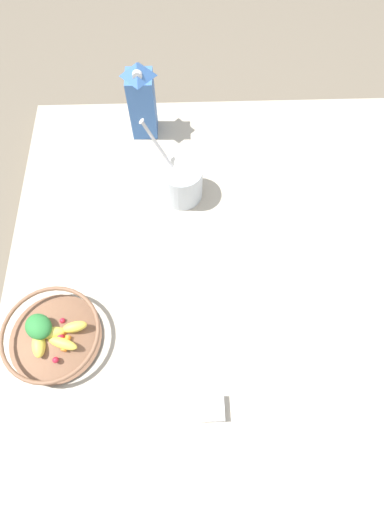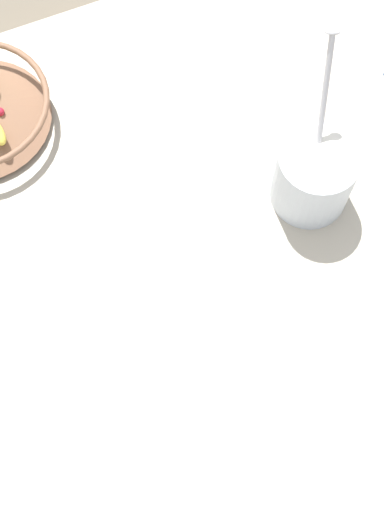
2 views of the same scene
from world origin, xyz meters
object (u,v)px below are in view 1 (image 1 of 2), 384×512
Objects in this scene: fruit_bowl at (52,335)px; yogurt_tub at (182,181)px; spice_jar at (212,408)px; milk_carton at (142,99)px.

yogurt_tub reaches higher than fruit_bowl.
milk_carton is at bearing 101.25° from spice_jar.
fruit_bowl is at bearing 155.15° from spice_jar.
fruit_bowl is at bearing -127.01° from yogurt_tub.
fruit_bowl is 0.91× the size of yogurt_tub.
yogurt_tub is (0.11, -0.25, -0.06)m from milk_carton.
spice_jar is at bearing -24.85° from fruit_bowl.
spice_jar is (0.37, -0.17, -0.02)m from fruit_bowl.
yogurt_tub is (0.32, 0.42, 0.03)m from fruit_bowl.
milk_carton reaches higher than spice_jar.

